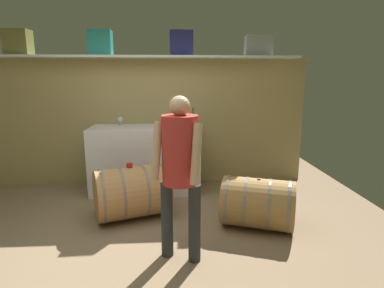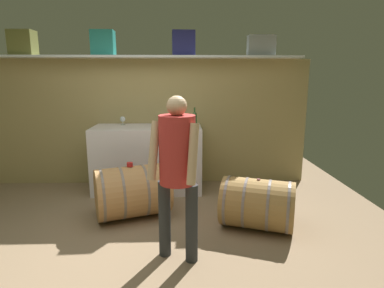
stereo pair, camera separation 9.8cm
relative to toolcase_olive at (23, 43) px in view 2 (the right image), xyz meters
name	(u,v)px [view 2 (the right image)]	position (x,y,z in m)	size (l,w,h in m)	color
ground_plane	(135,227)	(1.72, -1.47, -2.15)	(6.20, 7.51, 0.02)	#8A7155
back_wall_panel	(147,122)	(1.72, 0.15, -1.17)	(5.00, 0.10, 1.93)	tan
high_shelf_board	(144,57)	(1.72, 0.00, -0.19)	(4.60, 0.40, 0.03)	silver
toolcase_olive	(23,43)	(0.00, 0.00, 0.00)	(0.34, 0.24, 0.35)	olive
toolcase_teal	(103,43)	(1.14, 0.00, 0.00)	(0.32, 0.22, 0.35)	#228177
toolcase_navy	(184,43)	(2.30, 0.00, 0.00)	(0.33, 0.23, 0.35)	navy
toolcase_grey	(261,46)	(3.43, 0.00, -0.03)	(0.39, 0.19, 0.29)	gray
work_cabinet	(148,159)	(1.76, -0.25, -1.66)	(1.57, 0.67, 0.96)	white
wine_bottle_green	(195,120)	(2.44, -0.41, -1.06)	(0.07, 0.07, 0.29)	#2F562C
wine_glass	(123,119)	(1.38, -0.08, -1.10)	(0.08, 0.08, 0.13)	white
wine_barrel_near	(132,191)	(1.66, -1.17, -1.82)	(1.00, 0.86, 0.63)	tan
wine_barrel_far	(257,204)	(3.09, -1.53, -1.85)	(0.92, 0.79, 0.57)	#9E7741
tasting_cup	(130,164)	(1.64, -1.17, -1.49)	(0.07, 0.07, 0.05)	red
winemaker_pouring	(177,162)	(2.22, -2.11, -1.21)	(0.48, 0.41, 1.51)	#2C2F31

